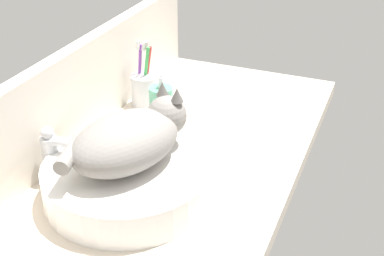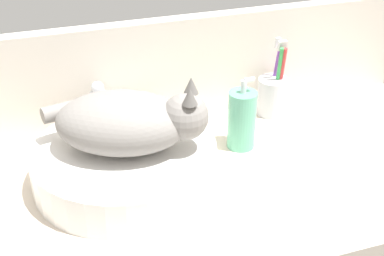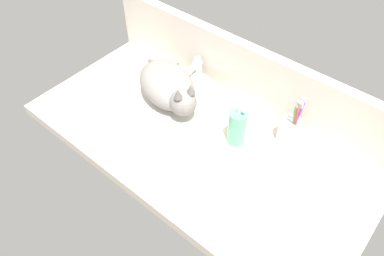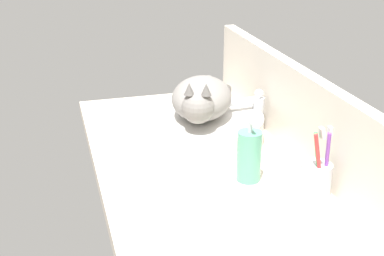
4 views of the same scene
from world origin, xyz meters
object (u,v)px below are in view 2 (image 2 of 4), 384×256
Objects in this scene: faucet at (101,110)px; soap_dispenser at (242,119)px; toothbrush_cup at (273,94)px; cat at (129,121)px; sink_basin at (125,164)px.

soap_dispenser is at bearing -24.21° from faucet.
soap_dispenser is 0.87× the size of toothbrush_cup.
cat is 1.85× the size of soap_dispenser.
toothbrush_cup is at bearing 41.40° from soap_dispenser.
toothbrush_cup is at bearing 21.94° from sink_basin.
soap_dispenser is 17.53cm from toothbrush_cup.
soap_dispenser is at bearing -138.60° from toothbrush_cup.
faucet is 0.73× the size of toothbrush_cup.
cat is at bearing -169.11° from soap_dispenser.
cat reaches higher than sink_basin.
faucet is (-1.40, 17.03, 3.47)cm from sink_basin.
toothbrush_cup is (13.09, 11.54, -1.59)cm from soap_dispenser.
toothbrush_cup reaches higher than sink_basin.
soap_dispenser is (26.59, 4.45, 2.78)cm from sink_basin.
sink_basin is 1.93× the size of toothbrush_cup.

